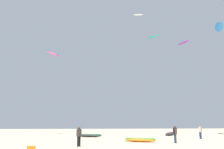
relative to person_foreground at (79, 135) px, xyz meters
name	(u,v)px	position (x,y,z in m)	size (l,w,h in m)	color
person_foreground	(79,135)	(0.00, 0.00, 0.00)	(0.45, 0.41, 1.70)	black
person_midground	(175,133)	(9.40, 2.48, 0.02)	(0.39, 0.57, 1.73)	navy
person_left	(200,131)	(14.58, 8.02, 0.00)	(0.38, 0.55, 1.70)	navy
kite_grounded_near	(140,140)	(6.23, 4.23, -0.80)	(3.49, 2.23, 0.41)	orange
kite_grounded_mid	(89,136)	(0.96, 13.21, -0.78)	(3.79, 2.10, 0.47)	#2D2D33
kite_grounded_far	(170,134)	(13.61, 16.65, -0.75)	(3.25, 4.29, 0.54)	#2D2D33
cooler_box	(31,148)	(-3.40, -2.54, -0.83)	(0.56, 0.36, 0.32)	orange
kite_aloft_0	(184,43)	(22.87, 31.77, 19.39)	(2.01, 3.74, 0.38)	purple
kite_aloft_1	(153,37)	(15.95, 32.91, 21.03)	(2.57, 3.08, 0.48)	#19B29E
kite_aloft_2	(53,54)	(-5.59, 20.85, 12.88)	(2.62, 3.61, 0.83)	#E5598C
kite_aloft_3	(138,15)	(11.46, 28.52, 24.42)	(2.26, 1.00, 0.26)	white
kite_aloft_4	(219,27)	(22.26, 15.06, 16.64)	(2.86, 4.47, 0.90)	blue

